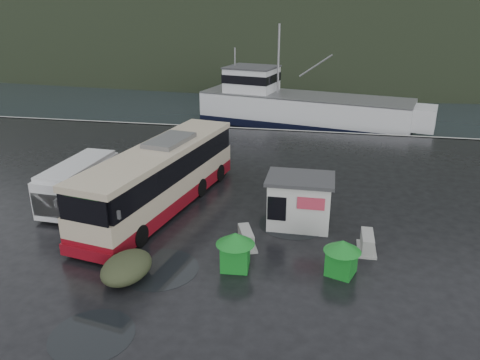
% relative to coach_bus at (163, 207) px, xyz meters
% --- Properties ---
extents(ground, '(160.00, 160.00, 0.00)m').
position_rel_coach_bus_xyz_m(ground, '(2.10, -2.86, 0.00)').
color(ground, black).
rests_on(ground, ground).
extents(harbor_water, '(300.00, 180.00, 0.02)m').
position_rel_coach_bus_xyz_m(harbor_water, '(2.10, 107.14, 0.00)').
color(harbor_water, black).
rests_on(harbor_water, ground).
extents(quay_edge, '(160.00, 0.60, 1.50)m').
position_rel_coach_bus_xyz_m(quay_edge, '(2.10, 17.14, 0.00)').
color(quay_edge, '#999993').
rests_on(quay_edge, ground).
extents(headland, '(780.00, 540.00, 570.00)m').
position_rel_coach_bus_xyz_m(headland, '(12.10, 247.14, 0.00)').
color(headland, black).
rests_on(headland, ground).
extents(coach_bus, '(5.46, 13.05, 3.59)m').
position_rel_coach_bus_xyz_m(coach_bus, '(0.00, 0.00, 0.00)').
color(coach_bus, '#BFAE91').
rests_on(coach_bus, ground).
extents(white_van, '(2.30, 5.79, 2.37)m').
position_rel_coach_bus_xyz_m(white_van, '(-4.53, -0.40, 0.00)').
color(white_van, silver).
rests_on(white_van, ground).
extents(waste_bin_left, '(1.22, 1.22, 1.61)m').
position_rel_coach_bus_xyz_m(waste_bin_left, '(4.99, -5.32, 0.00)').
color(waste_bin_left, '#167D23').
rests_on(waste_bin_left, ground).
extents(waste_bin_right, '(1.39, 1.39, 1.51)m').
position_rel_coach_bus_xyz_m(waste_bin_right, '(9.28, -4.98, 0.00)').
color(waste_bin_right, '#167D23').
rests_on(waste_bin_right, ground).
extents(dome_tent, '(2.11, 2.73, 0.99)m').
position_rel_coach_bus_xyz_m(dome_tent, '(0.90, -6.88, 0.00)').
color(dome_tent, '#333922').
rests_on(dome_tent, ground).
extents(ticket_kiosk, '(3.25, 2.47, 2.52)m').
position_rel_coach_bus_xyz_m(ticket_kiosk, '(7.30, -0.82, 0.00)').
color(ticket_kiosk, silver).
rests_on(ticket_kiosk, ground).
extents(jersey_barrier_a, '(1.29, 1.77, 0.80)m').
position_rel_coach_bus_xyz_m(jersey_barrier_a, '(5.11, -3.41, 0.00)').
color(jersey_barrier_a, '#999993').
rests_on(jersey_barrier_a, ground).
extents(jersey_barrier_b, '(0.81, 1.60, 0.80)m').
position_rel_coach_bus_xyz_m(jersey_barrier_b, '(10.44, -2.84, 0.00)').
color(jersey_barrier_b, '#999993').
rests_on(jersey_barrier_b, ground).
extents(fishing_trawler, '(24.77, 10.70, 9.68)m').
position_rel_coach_bus_xyz_m(fishing_trawler, '(6.14, 23.98, 0.00)').
color(fishing_trawler, silver).
rests_on(fishing_trawler, ground).
extents(puddles, '(9.05, 12.69, 0.01)m').
position_rel_coach_bus_xyz_m(puddles, '(3.67, -5.13, 0.01)').
color(puddles, black).
rests_on(puddles, ground).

